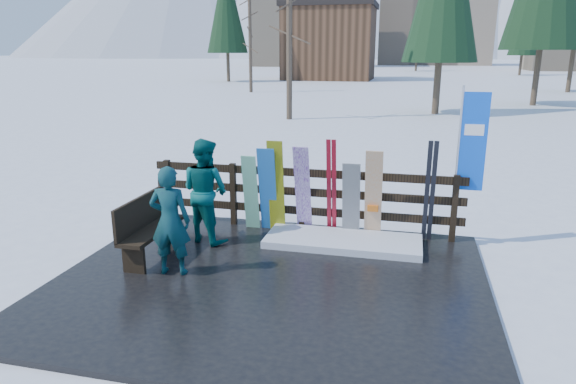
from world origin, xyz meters
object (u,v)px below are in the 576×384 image
(snowboard_2, at_px, (276,187))
(person_front, at_px, (170,221))
(snowboard_0, at_px, (268,190))
(rental_flag, at_px, (469,148))
(snowboard_3, at_px, (303,190))
(snowboard_4, at_px, (351,200))
(snowboard_5, at_px, (373,195))
(bench, at_px, (148,226))
(person_back, at_px, (205,191))
(snowboard_1, at_px, (251,193))

(snowboard_2, relative_size, person_front, 1.05)
(snowboard_0, bearing_deg, rental_flag, 4.64)
(snowboard_2, height_order, snowboard_3, snowboard_2)
(snowboard_0, xyz_separation_m, snowboard_3, (0.63, 0.00, 0.04))
(snowboard_4, relative_size, rental_flag, 0.52)
(snowboard_0, relative_size, person_front, 0.97)
(snowboard_0, height_order, person_front, person_front)
(rental_flag, bearing_deg, snowboard_3, -174.28)
(snowboard_5, relative_size, rental_flag, 0.61)
(bench, relative_size, rental_flag, 0.58)
(snowboard_3, bearing_deg, snowboard_2, -180.00)
(rental_flag, relative_size, person_back, 1.48)
(snowboard_3, relative_size, rental_flag, 0.63)
(bench, height_order, person_back, person_back)
(snowboard_2, height_order, rental_flag, rental_flag)
(snowboard_0, distance_m, snowboard_5, 1.84)
(snowboard_1, xyz_separation_m, rental_flag, (3.64, 0.27, 0.92))
(snowboard_2, height_order, snowboard_4, snowboard_2)
(person_front, bearing_deg, snowboard_0, -118.98)
(rental_flag, distance_m, person_back, 4.38)
(snowboard_1, distance_m, snowboard_2, 0.49)
(snowboard_0, distance_m, person_back, 1.14)
(snowboard_1, height_order, rental_flag, rental_flag)
(person_back, bearing_deg, snowboard_1, -107.12)
(snowboard_5, bearing_deg, bench, -154.11)
(person_front, xyz_separation_m, person_back, (-0.03, 1.37, 0.08))
(snowboard_4, bearing_deg, rental_flag, 8.29)
(snowboard_0, relative_size, snowboard_1, 1.11)
(rental_flag, bearing_deg, snowboard_0, -175.36)
(person_front, bearing_deg, snowboard_3, -132.19)
(bench, distance_m, person_back, 1.14)
(snowboard_3, height_order, person_front, same)
(bench, bearing_deg, snowboard_4, 28.66)
(snowboard_1, xyz_separation_m, snowboard_5, (2.16, -0.00, 0.10))
(snowboard_3, bearing_deg, snowboard_4, -0.00)
(person_back, bearing_deg, snowboard_0, -119.67)
(bench, distance_m, snowboard_0, 2.19)
(snowboard_1, distance_m, snowboard_5, 2.16)
(rental_flag, bearing_deg, snowboard_5, -169.68)
(bench, xyz_separation_m, snowboard_0, (1.47, 1.61, 0.25))
(snowboard_0, height_order, snowboard_5, snowboard_5)
(snowboard_3, distance_m, snowboard_4, 0.85)
(snowboard_5, height_order, rental_flag, rental_flag)
(snowboard_0, height_order, person_back, person_back)
(snowboard_0, relative_size, person_back, 0.88)
(snowboard_4, xyz_separation_m, snowboard_5, (0.37, 0.00, 0.12))
(snowboard_1, bearing_deg, snowboard_3, 0.00)
(snowboard_5, height_order, person_back, person_back)
(bench, height_order, snowboard_1, snowboard_1)
(snowboard_3, height_order, person_back, person_back)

